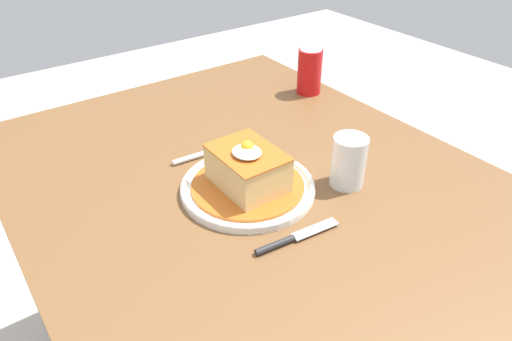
{
  "coord_description": "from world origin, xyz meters",
  "views": [
    {
      "loc": [
        0.57,
        -0.46,
        1.3
      ],
      "look_at": [
        -0.05,
        -0.01,
        0.79
      ],
      "focal_mm": 33.15,
      "sensor_mm": 36.0,
      "label": 1
    }
  ],
  "objects_px": {
    "knife": "(287,240)",
    "drinking_glass": "(348,164)",
    "soda_can": "(310,71)",
    "fork": "(197,156)",
    "main_plate": "(248,187)"
  },
  "relations": [
    {
      "from": "drinking_glass",
      "to": "main_plate",
      "type": "bearing_deg",
      "value": -118.42
    },
    {
      "from": "main_plate",
      "to": "fork",
      "type": "height_order",
      "value": "main_plate"
    },
    {
      "from": "knife",
      "to": "drinking_glass",
      "type": "distance_m",
      "value": 0.22
    },
    {
      "from": "main_plate",
      "to": "knife",
      "type": "xyz_separation_m",
      "value": [
        0.16,
        -0.03,
        -0.0
      ]
    },
    {
      "from": "fork",
      "to": "soda_can",
      "type": "xyz_separation_m",
      "value": [
        -0.12,
        0.42,
        0.06
      ]
    },
    {
      "from": "drinking_glass",
      "to": "fork",
      "type": "bearing_deg",
      "value": -143.04
    },
    {
      "from": "main_plate",
      "to": "drinking_glass",
      "type": "relative_size",
      "value": 2.52
    },
    {
      "from": "knife",
      "to": "soda_can",
      "type": "height_order",
      "value": "soda_can"
    },
    {
      "from": "knife",
      "to": "drinking_glass",
      "type": "relative_size",
      "value": 1.58
    },
    {
      "from": "fork",
      "to": "soda_can",
      "type": "height_order",
      "value": "soda_can"
    },
    {
      "from": "main_plate",
      "to": "drinking_glass",
      "type": "xyz_separation_m",
      "value": [
        0.09,
        0.18,
        0.04
      ]
    },
    {
      "from": "fork",
      "to": "soda_can",
      "type": "relative_size",
      "value": 1.14
    },
    {
      "from": "fork",
      "to": "main_plate",
      "type": "bearing_deg",
      "value": 6.78
    },
    {
      "from": "knife",
      "to": "drinking_glass",
      "type": "bearing_deg",
      "value": 108.25
    },
    {
      "from": "main_plate",
      "to": "drinking_glass",
      "type": "bearing_deg",
      "value": 61.58
    }
  ]
}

